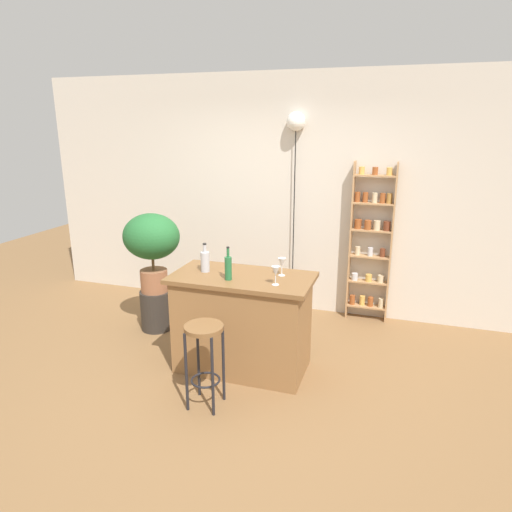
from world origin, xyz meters
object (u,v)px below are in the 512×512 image
plant_stool (156,310)px  wine_glass_left (276,272)px  bar_stool (204,348)px  spice_shelf (371,242)px  potted_plant (152,242)px  wine_glass_center (282,263)px  bottle_spirits_clear (205,261)px  bottle_wine_red (228,267)px  pendant_globe_light (296,125)px

plant_stool → wine_glass_left: 1.87m
bar_stool → spice_shelf: bearing=63.4°
potted_plant → wine_glass_center: (1.54, -0.39, 0.02)m
plant_stool → bottle_spirits_clear: bearing=-30.3°
potted_plant → wine_glass_left: size_ratio=5.29×
bar_stool → bottle_wine_red: (0.00, 0.53, 0.51)m
wine_glass_center → pendant_globe_light: (-0.23, 1.42, 1.18)m
wine_glass_left → bottle_spirits_clear: bearing=167.8°
spice_shelf → potted_plant: 2.43m
potted_plant → pendant_globe_light: 2.05m
plant_stool → wine_glass_center: wine_glass_center is taller
spice_shelf → bottle_spirits_clear: (-1.37, -1.50, 0.08)m
potted_plant → wine_glass_left: 1.68m
pendant_globe_light → bar_stool: bearing=-94.8°
potted_plant → bottle_wine_red: 1.30m
bottle_wine_red → wine_glass_left: 0.43m
bar_stool → wine_glass_center: (0.42, 0.78, 0.51)m
pendant_globe_light → wine_glass_left: bearing=-81.7°
spice_shelf → wine_glass_center: (-0.67, -1.40, 0.10)m
pendant_globe_light → bottle_wine_red: bearing=-96.2°
wine_glass_center → plant_stool: bearing=165.8°
bottle_wine_red → wine_glass_center: bottle_wine_red is taller
wine_glass_left → wine_glass_center: same height
bottle_wine_red → wine_glass_center: 0.48m
plant_stool → bottle_wine_red: size_ratio=1.50×
bottle_spirits_clear → spice_shelf: bearing=47.6°
plant_stool → bottle_wine_red: 1.52m
bottle_spirits_clear → wine_glass_center: bottle_spirits_clear is taller
wine_glass_left → spice_shelf: bearing=68.3°
wine_glass_left → pendant_globe_light: bearing=98.3°
plant_stool → bar_stool: bearing=-46.2°
plant_stool → wine_glass_left: (1.55, -0.64, 0.81)m
wine_glass_left → bottle_wine_red: bearing=179.4°
potted_plant → pendant_globe_light: (1.31, 1.03, 1.20)m
potted_plant → pendant_globe_light: size_ratio=0.37×
wine_glass_center → bottle_spirits_clear: bearing=-171.9°
bottle_wine_red → wine_glass_left: size_ratio=1.81×
bar_stool → bottle_wine_red: bottle_wine_red is taller
bottle_spirits_clear → bottle_wine_red: bottle_wine_red is taller
plant_stool → pendant_globe_light: (1.31, 1.03, 1.99)m
spice_shelf → wine_glass_left: spice_shelf is taller
potted_plant → wine_glass_center: bearing=-14.2°
potted_plant → pendant_globe_light: pendant_globe_light is taller
bar_stool → pendant_globe_light: (0.19, 2.20, 1.69)m
bar_stool → pendant_globe_light: 2.79m
potted_plant → wine_glass_center: 1.59m
spice_shelf → wine_glass_left: size_ratio=11.17×
spice_shelf → pendant_globe_light: bearing=178.6°
spice_shelf → bottle_wine_red: spice_shelf is taller
bottle_spirits_clear → pendant_globe_light: pendant_globe_light is taller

